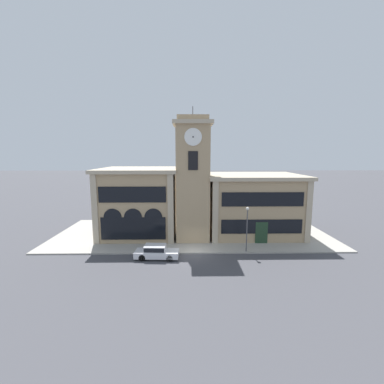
# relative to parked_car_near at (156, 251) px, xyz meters

# --- Properties ---
(ground_plane) EXTENTS (300.00, 300.00, 0.00)m
(ground_plane) POSITION_rel_parked_car_near_xyz_m (3.97, 1.10, -0.75)
(ground_plane) COLOR #424247
(sidewalk_kerb) EXTENTS (36.75, 14.58, 0.15)m
(sidewalk_kerb) POSITION_rel_parked_car_near_xyz_m (3.97, 8.39, -0.68)
(sidewalk_kerb) COLOR #A39E93
(sidewalk_kerb) RESTS_ON ground_plane
(clock_tower) EXTENTS (4.78, 4.78, 16.69)m
(clock_tower) POSITION_rel_parked_car_near_xyz_m (3.98, 6.19, 7.04)
(clock_tower) COLOR tan
(clock_tower) RESTS_ON ground_plane
(town_hall_left_wing) EXTENTS (10.45, 10.22, 9.09)m
(town_hall_left_wing) POSITION_rel_parked_car_near_xyz_m (-3.24, 8.89, 3.82)
(town_hall_left_wing) COLOR tan
(town_hall_left_wing) RESTS_ON ground_plane
(town_hall_right_wing) EXTENTS (12.74, 10.22, 8.23)m
(town_hall_right_wing) POSITION_rel_parked_car_near_xyz_m (12.33, 8.89, 3.39)
(town_hall_right_wing) COLOR tan
(town_hall_right_wing) RESTS_ON ground_plane
(parked_car_near) EXTENTS (4.68, 1.94, 1.45)m
(parked_car_near) POSITION_rel_parked_car_near_xyz_m (0.00, 0.00, 0.00)
(parked_car_near) COLOR silver
(parked_car_near) RESTS_ON ground_plane
(street_lamp) EXTENTS (0.36, 0.36, 5.07)m
(street_lamp) POSITION_rel_parked_car_near_xyz_m (9.90, 1.45, 2.79)
(street_lamp) COLOR #4C4C51
(street_lamp) RESTS_ON sidewalk_kerb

